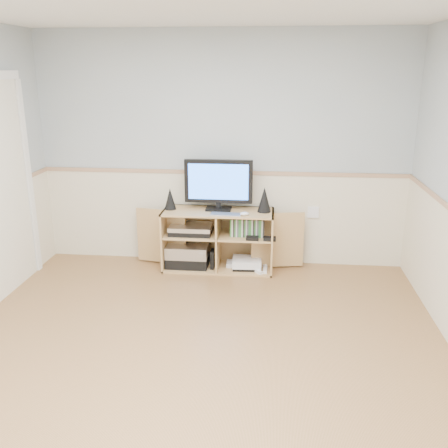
{
  "coord_description": "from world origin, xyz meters",
  "views": [
    {
      "loc": [
        0.56,
        -3.07,
        2.1
      ],
      "look_at": [
        0.13,
        1.2,
        0.76
      ],
      "focal_mm": 40.0,
      "sensor_mm": 36.0,
      "label": 1
    }
  ],
  "objects_px": {
    "monitor": "(218,183)",
    "keyboard": "(226,214)",
    "game_consoles": "(246,263)",
    "media_cabinet": "(219,238)"
  },
  "relations": [
    {
      "from": "media_cabinet",
      "to": "game_consoles",
      "type": "height_order",
      "value": "media_cabinet"
    },
    {
      "from": "keyboard",
      "to": "monitor",
      "type": "bearing_deg",
      "value": 119.02
    },
    {
      "from": "media_cabinet",
      "to": "keyboard",
      "type": "distance_m",
      "value": 0.39
    },
    {
      "from": "keyboard",
      "to": "game_consoles",
      "type": "height_order",
      "value": "keyboard"
    },
    {
      "from": "monitor",
      "to": "game_consoles",
      "type": "height_order",
      "value": "monitor"
    },
    {
      "from": "monitor",
      "to": "keyboard",
      "type": "bearing_deg",
      "value": -63.06
    },
    {
      "from": "media_cabinet",
      "to": "monitor",
      "type": "relative_size",
      "value": 2.56
    },
    {
      "from": "keyboard",
      "to": "game_consoles",
      "type": "distance_m",
      "value": 0.64
    },
    {
      "from": "media_cabinet",
      "to": "monitor",
      "type": "distance_m",
      "value": 0.61
    },
    {
      "from": "monitor",
      "to": "keyboard",
      "type": "xyz_separation_m",
      "value": [
        0.1,
        -0.19,
        -0.29
      ]
    }
  ]
}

